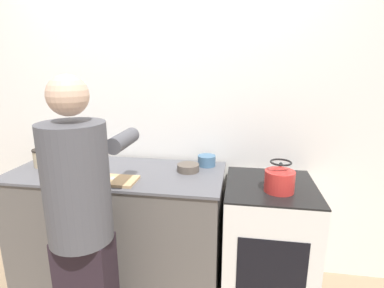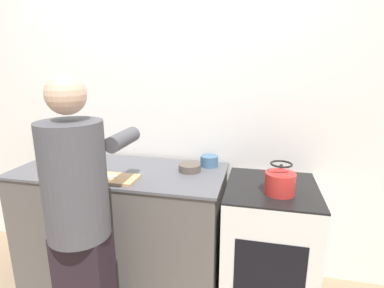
# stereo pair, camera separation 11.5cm
# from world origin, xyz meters

# --- Properties ---
(wall_back) EXTENTS (8.00, 0.05, 2.60)m
(wall_back) POSITION_xyz_m (0.00, 0.71, 1.30)
(wall_back) COLOR white
(wall_back) RESTS_ON ground_plane
(counter) EXTENTS (1.53, 0.67, 0.93)m
(counter) POSITION_xyz_m (-0.31, 0.32, 0.46)
(counter) COLOR #5B5651
(counter) RESTS_ON ground_plane
(oven) EXTENTS (0.59, 0.65, 0.89)m
(oven) POSITION_xyz_m (0.77, 0.32, 0.45)
(oven) COLOR silver
(oven) RESTS_ON ground_plane
(person) EXTENTS (0.38, 0.61, 1.62)m
(person) POSITION_xyz_m (-0.26, -0.26, 0.88)
(person) COLOR black
(person) RESTS_ON ground_plane
(cutting_board) EXTENTS (0.38, 0.19, 0.02)m
(cutting_board) POSITION_xyz_m (-0.29, 0.13, 0.94)
(cutting_board) COLOR tan
(cutting_board) RESTS_ON counter
(knife) EXTENTS (0.20, 0.10, 0.01)m
(knife) POSITION_xyz_m (-0.34, 0.10, 0.95)
(knife) COLOR silver
(knife) RESTS_ON cutting_board
(kettle) EXTENTS (0.19, 0.19, 0.20)m
(kettle) POSITION_xyz_m (0.81, 0.22, 0.98)
(kettle) COLOR red
(kettle) RESTS_ON oven
(bowl_prep) EXTENTS (0.16, 0.16, 0.05)m
(bowl_prep) POSITION_xyz_m (0.20, 0.40, 0.95)
(bowl_prep) COLOR brown
(bowl_prep) RESTS_ON counter
(bowl_mixing) EXTENTS (0.13, 0.13, 0.08)m
(bowl_mixing) POSITION_xyz_m (0.31, 0.55, 0.97)
(bowl_mixing) COLOR #426684
(bowl_mixing) RESTS_ON counter
(canister_jar) EXTENTS (0.14, 0.14, 0.13)m
(canister_jar) POSITION_xyz_m (-0.90, 0.34, 0.99)
(canister_jar) COLOR tan
(canister_jar) RESTS_ON counter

